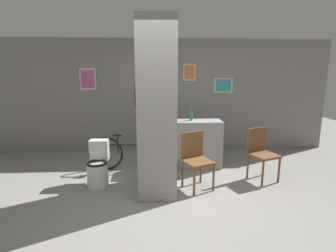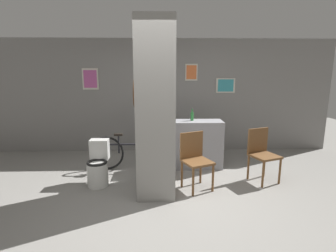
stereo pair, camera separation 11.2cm
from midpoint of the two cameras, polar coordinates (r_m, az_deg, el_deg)
name	(u,v)px [view 1 (the left image)]	position (r m, az deg, el deg)	size (l,w,h in m)	color
ground_plane	(164,202)	(3.96, -1.78, -16.26)	(14.00, 14.00, 0.00)	gray
wall_back	(159,96)	(6.15, -2.50, 6.52)	(8.00, 0.09, 2.60)	gray
pillar_center	(156,109)	(4.01, -3.35, 3.73)	(0.59, 0.95, 2.60)	gray
counter_shelf	(191,144)	(5.18, 4.37, -3.91)	(1.18, 0.44, 0.93)	gray
toilet	(98,167)	(4.54, -15.67, -8.54)	(0.34, 0.50, 0.73)	silver
chair_near_pillar	(196,157)	(4.25, 5.26, -6.82)	(0.54, 0.54, 0.90)	brown
chair_by_doorway	(261,151)	(4.81, 18.97, -5.23)	(0.53, 0.53, 0.90)	brown
bicycle	(131,152)	(5.09, -8.73, -5.71)	(1.61, 0.42, 0.71)	black
bottle_tall	(191,116)	(5.10, 4.45, 2.23)	(0.06, 0.06, 0.25)	#267233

